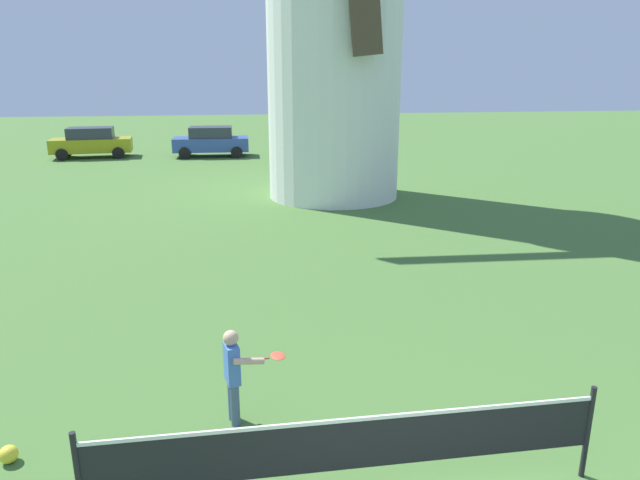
% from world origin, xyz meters
% --- Properties ---
extents(tennis_net, '(5.26, 0.06, 1.10)m').
position_xyz_m(tennis_net, '(-0.46, 1.56, 0.69)').
color(tennis_net, black).
rests_on(tennis_net, ground_plane).
extents(player_far, '(0.79, 0.42, 1.26)m').
position_xyz_m(player_far, '(-1.60, 3.17, 0.72)').
color(player_far, slate).
rests_on(player_far, ground_plane).
extents(stray_ball, '(0.21, 0.21, 0.21)m').
position_xyz_m(stray_ball, '(-4.16, 2.76, 0.10)').
color(stray_ball, yellow).
rests_on(stray_ball, ground_plane).
extents(parked_car_mustard, '(4.14, 2.18, 1.56)m').
position_xyz_m(parked_car_mustard, '(-8.78, 28.29, 0.81)').
color(parked_car_mustard, '#999919').
rests_on(parked_car_mustard, ground_plane).
extents(parked_car_blue, '(3.96, 1.97, 1.56)m').
position_xyz_m(parked_car_blue, '(-2.59, 27.78, 0.81)').
color(parked_car_blue, '#334C99').
rests_on(parked_car_blue, ground_plane).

